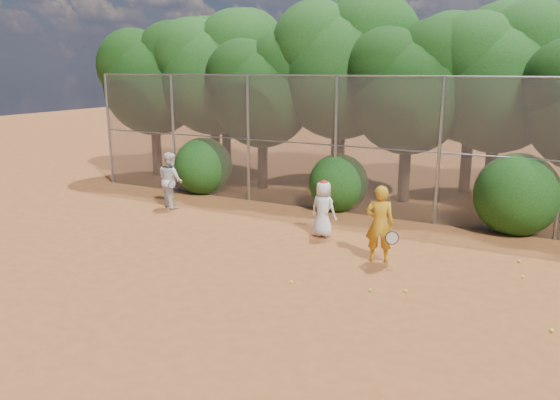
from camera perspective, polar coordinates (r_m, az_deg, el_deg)
The scene contains 23 objects.
ground at distance 11.03m, azimuth -1.50°, elevation -8.88°, with size 80.00×80.00×0.00m, color brown.
fence_back at distance 15.88m, azimuth 8.79°, elevation 5.64°, with size 20.05×0.09×4.03m.
tree_0 at distance 22.24m, azimuth -12.98°, elevation 12.59°, with size 4.38×3.81×6.00m.
tree_1 at distance 21.11m, azimuth -6.79°, elevation 13.42°, with size 4.64×4.03×6.35m.
tree_2 at distance 19.21m, azimuth -1.69°, elevation 11.76°, with size 3.99×3.47×5.47m.
tree_3 at distance 19.02m, azimuth 6.65°, elevation 14.10°, with size 4.89×4.26×6.70m.
tree_4 at distance 17.68m, azimuth 13.55°, elevation 11.79°, with size 4.19×3.64×5.73m.
tree_5 at distance 18.01m, azimuth 22.16°, elevation 12.13°, with size 4.51×3.92×6.17m.
tree_9 at distance 23.58m, azimuth -5.60°, elevation 13.90°, with size 4.83×4.20×6.62m.
tree_10 at distance 21.44m, azimuth 6.32°, elevation 14.68°, with size 5.15×4.48×7.06m.
tree_11 at distance 19.73m, azimuth 19.77°, elevation 12.72°, with size 4.64×4.03×6.35m.
bush_0 at distance 19.02m, azimuth -8.01°, elevation 3.78°, with size 2.00×2.00×2.00m, color #143F0F.
bush_1 at distance 16.65m, azimuth 6.13°, elevation 2.07°, with size 1.80×1.80×1.80m, color #143F0F.
bush_2 at distance 15.52m, azimuth 23.53°, elevation 0.89°, with size 2.20×2.20×2.20m, color #143F0F.
player_yellow at distance 12.26m, azimuth 10.38°, elevation -2.47°, with size 0.87×0.60×1.74m.
player_teen at distance 13.93m, azimuth 4.54°, elevation -0.91°, with size 0.77×0.57×1.47m.
player_white at distance 17.16m, azimuth -11.35°, elevation 2.08°, with size 1.03×0.95×1.71m.
ball_0 at distance 10.95m, azimuth 13.00°, elevation -9.23°, with size 0.07×0.07×0.07m, color #DDEF2B.
ball_1 at distance 13.33m, azimuth 23.70°, elevation -5.87°, with size 0.07×0.07×0.07m, color #DDEF2B.
ball_2 at distance 10.86m, azimuth 9.42°, elevation -9.26°, with size 0.07×0.07×0.07m, color #DDEF2B.
ball_3 at distance 10.23m, azimuth 26.52°, elevation -12.10°, with size 0.07×0.07×0.07m, color #DDEF2B.
ball_4 at distance 11.09m, azimuth 1.15°, elevation -8.56°, with size 0.07×0.07×0.07m, color #DDEF2B.
ball_5 at distance 12.41m, azimuth 24.03°, elevation -7.33°, with size 0.07×0.07×0.07m, color #DDEF2B.
Camera 1 is at (5.01, -8.87, 4.24)m, focal length 35.00 mm.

